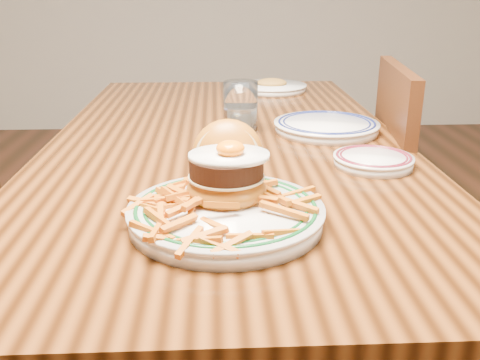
{
  "coord_description": "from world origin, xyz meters",
  "views": [
    {
      "loc": [
        -0.03,
        -1.26,
        1.1
      ],
      "look_at": [
        0.01,
        -0.48,
        0.82
      ],
      "focal_mm": 40.0,
      "sensor_mm": 36.0,
      "label": 1
    }
  ],
  "objects_px": {
    "main_plate": "(226,196)",
    "side_plate": "(373,160)",
    "table": "(227,172)",
    "chair_right": "(429,222)"
  },
  "relations": [
    {
      "from": "main_plate",
      "to": "side_plate",
      "type": "distance_m",
      "value": 0.4
    },
    {
      "from": "table",
      "to": "side_plate",
      "type": "xyz_separation_m",
      "value": [
        0.3,
        -0.23,
        0.1
      ]
    },
    {
      "from": "table",
      "to": "main_plate",
      "type": "distance_m",
      "value": 0.49
    },
    {
      "from": "table",
      "to": "main_plate",
      "type": "bearing_deg",
      "value": -91.55
    },
    {
      "from": "main_plate",
      "to": "chair_right",
      "type": "bearing_deg",
      "value": 46.38
    },
    {
      "from": "table",
      "to": "chair_right",
      "type": "height_order",
      "value": "chair_right"
    },
    {
      "from": "side_plate",
      "to": "main_plate",
      "type": "bearing_deg",
      "value": -164.13
    },
    {
      "from": "side_plate",
      "to": "table",
      "type": "bearing_deg",
      "value": 119.19
    },
    {
      "from": "table",
      "to": "chair_right",
      "type": "relative_size",
      "value": 1.76
    },
    {
      "from": "main_plate",
      "to": "side_plate",
      "type": "height_order",
      "value": "main_plate"
    }
  ]
}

